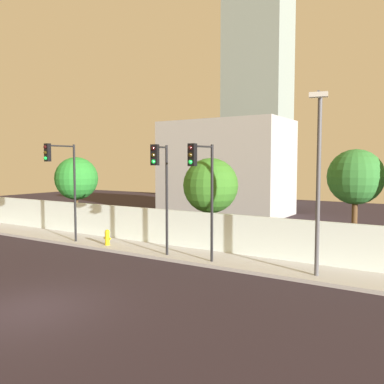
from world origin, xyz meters
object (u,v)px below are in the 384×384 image
object	(u,v)px
traffic_light_left	(202,177)
street_lamp_curbside	(318,172)
traffic_light_center	(61,171)
roadside_tree_leftmost	(76,179)
roadside_tree_midleft	(211,186)
traffic_light_right	(161,176)
roadside_tree_midright	(356,178)
fire_hydrant	(107,237)

from	to	relation	value
traffic_light_left	street_lamp_curbside	bearing A→B (deg)	8.00
traffic_light_center	roadside_tree_leftmost	size ratio (longest dim) A/B	1.09
traffic_light_center	roadside_tree_midleft	bearing A→B (deg)	31.83
traffic_light_left	roadside_tree_midleft	bearing A→B (deg)	115.01
traffic_light_center	roadside_tree_leftmost	bearing A→B (deg)	130.14
roadside_tree_midleft	traffic_light_center	bearing A→B (deg)	-148.17
traffic_light_center	street_lamp_curbside	bearing A→B (deg)	3.48
traffic_light_left	roadside_tree_midleft	world-z (taller)	traffic_light_left
roadside_tree_leftmost	street_lamp_curbside	bearing A→B (deg)	-11.35
traffic_light_left	roadside_tree_leftmost	xyz separation A→B (m)	(-11.83, 3.93, -0.42)
traffic_light_right	street_lamp_curbside	size ratio (longest dim) A/B	0.76
roadside_tree_leftmost	roadside_tree_midright	world-z (taller)	roadside_tree_midright
street_lamp_curbside	roadside_tree_leftmost	world-z (taller)	street_lamp_curbside
street_lamp_curbside	fire_hydrant	xyz separation A→B (m)	(-10.64, 0.14, -3.44)
roadside_tree_midleft	traffic_light_right	bearing A→B (deg)	-95.83
roadside_tree_midright	fire_hydrant	bearing A→B (deg)	-164.47
traffic_light_center	fire_hydrant	size ratio (longest dim) A/B	6.42
traffic_light_center	street_lamp_curbside	distance (m)	12.96
roadside_tree_leftmost	roadside_tree_midleft	xyz separation A→B (m)	(10.00, 0.00, -0.17)
street_lamp_curbside	roadside_tree_leftmost	xyz separation A→B (m)	(-16.37, 3.29, -0.68)
street_lamp_curbside	roadside_tree_midright	distance (m)	3.37
fire_hydrant	traffic_light_right	bearing A→B (deg)	-9.19
street_lamp_curbside	fire_hydrant	distance (m)	11.19
traffic_light_right	roadside_tree_midleft	size ratio (longest dim) A/B	1.08
street_lamp_curbside	roadside_tree_midright	xyz separation A→B (m)	(0.67, 3.29, -0.29)
traffic_light_left	roadside_tree_leftmost	size ratio (longest dim) A/B	1.05
roadside_tree_midright	roadside_tree_midleft	bearing A→B (deg)	-180.00
roadside_tree_midleft	roadside_tree_leftmost	bearing A→B (deg)	180.00
roadside_tree_midleft	traffic_light_left	bearing A→B (deg)	-64.99
traffic_light_left	traffic_light_center	size ratio (longest dim) A/B	0.96
roadside_tree_midright	traffic_light_left	bearing A→B (deg)	-143.03
roadside_tree_leftmost	roadside_tree_midleft	world-z (taller)	roadside_tree_leftmost
roadside_tree_leftmost	roadside_tree_midright	bearing A→B (deg)	0.00
traffic_light_right	roadside_tree_leftmost	distance (m)	10.33
traffic_light_center	roadside_tree_midright	distance (m)	14.20
traffic_light_left	street_lamp_curbside	world-z (taller)	street_lamp_curbside
fire_hydrant	traffic_light_left	bearing A→B (deg)	-7.29
fire_hydrant	roadside_tree_midright	size ratio (longest dim) A/B	0.16
roadside_tree_leftmost	roadside_tree_midleft	size ratio (longest dim) A/B	1.03
traffic_light_right	roadside_tree_leftmost	size ratio (longest dim) A/B	1.06
fire_hydrant	street_lamp_curbside	bearing A→B (deg)	-0.76
traffic_light_right	street_lamp_curbside	bearing A→B (deg)	4.12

